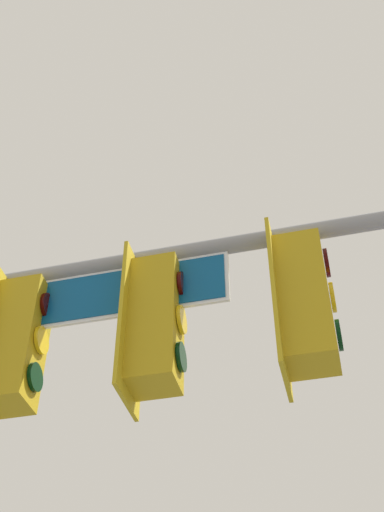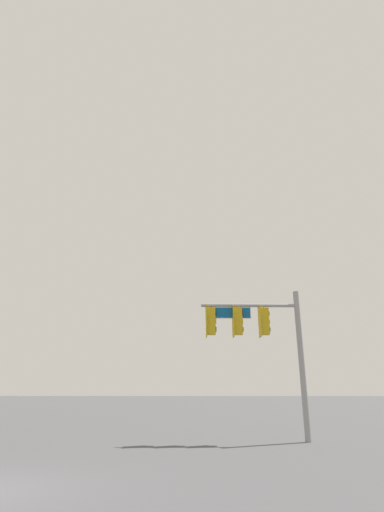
# 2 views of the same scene
# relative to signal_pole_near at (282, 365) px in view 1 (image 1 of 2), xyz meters

# --- Properties ---
(signal_pole_near) EXTENTS (4.15, 0.60, 5.85)m
(signal_pole_near) POSITION_rel_signal_pole_near_xyz_m (0.00, 0.00, 0.00)
(signal_pole_near) COLOR gray
(signal_pole_near) RESTS_ON ground_plane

